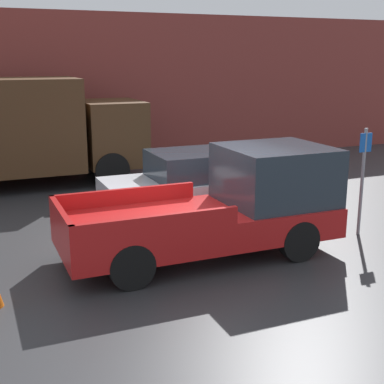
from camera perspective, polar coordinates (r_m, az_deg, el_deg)
ground_plane at (r=10.68m, az=2.01°, el=-6.34°), size 60.00×60.00×0.00m
building_wall at (r=19.01m, az=-10.15°, el=10.59°), size 28.00×0.15×5.25m
pickup_truck at (r=10.38m, az=3.82°, el=-1.42°), size 5.28×2.11×2.05m
car at (r=13.16m, az=0.86°, el=1.20°), size 4.66×2.00×1.53m
parking_sign at (r=11.90m, az=17.74°, el=1.68°), size 0.30×0.07×2.31m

